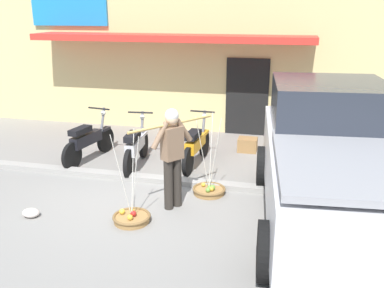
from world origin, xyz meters
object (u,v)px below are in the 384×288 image
object	(u,v)px
fruit_basket_right_side	(132,217)
motorcycle_second_in_row	(136,147)
motorcycle_nearest_shop	(88,141)
wooden_crate	(247,145)
fruit_basket_left_side	(209,190)
motorcycle_third_in_row	(196,145)
parked_truck	(332,160)
fruit_vendor	(172,152)
plastic_litter_bag	(31,213)

from	to	relation	value
fruit_basket_right_side	motorcycle_second_in_row	size ratio (longest dim) A/B	0.80
motorcycle_nearest_shop	wooden_crate	xyz separation A→B (m)	(3.31, 1.44, -0.29)
fruit_basket_right_side	wooden_crate	world-z (taller)	fruit_basket_right_side
fruit_basket_left_side	motorcycle_third_in_row	size ratio (longest dim) A/B	0.80
fruit_basket_right_side	motorcycle_third_in_row	world-z (taller)	fruit_basket_right_side
parked_truck	wooden_crate	bearing A→B (deg)	116.56
fruit_basket_right_side	wooden_crate	distance (m)	4.10
motorcycle_second_in_row	fruit_vendor	bearing A→B (deg)	-52.05
fruit_basket_right_side	motorcycle_second_in_row	world-z (taller)	fruit_basket_right_side
fruit_basket_right_side	plastic_litter_bag	xyz separation A→B (m)	(-1.63, -0.22, -0.01)
fruit_basket_left_side	motorcycle_second_in_row	distance (m)	2.03
fruit_basket_right_side	parked_truck	size ratio (longest dim) A/B	0.30
fruit_basket_right_side	plastic_litter_bag	world-z (taller)	fruit_basket_right_side
fruit_basket_left_side	wooden_crate	xyz separation A→B (m)	(0.40, 2.55, 0.08)
motorcycle_second_in_row	motorcycle_third_in_row	xyz separation A→B (m)	(1.20, 0.40, 0.00)
fruit_vendor	motorcycle_third_in_row	bearing A→B (deg)	91.89
plastic_litter_bag	wooden_crate	bearing A→B (deg)	53.61
fruit_basket_left_side	motorcycle_second_in_row	world-z (taller)	fruit_basket_left_side
motorcycle_third_in_row	fruit_basket_right_side	bearing A→B (deg)	-98.95
motorcycle_second_in_row	wooden_crate	xyz separation A→B (m)	(2.15, 1.59, -0.29)
fruit_basket_left_side	motorcycle_nearest_shop	world-z (taller)	fruit_basket_left_side
fruit_basket_right_side	motorcycle_second_in_row	bearing A→B (deg)	108.79
fruit_basket_left_side	plastic_litter_bag	world-z (taller)	fruit_basket_left_side
motorcycle_second_in_row	parked_truck	world-z (taller)	parked_truck
fruit_basket_right_side	motorcycle_third_in_row	xyz separation A→B (m)	(0.42, 2.67, 0.38)
motorcycle_nearest_shop	motorcycle_second_in_row	xyz separation A→B (m)	(1.16, -0.14, 0.00)
motorcycle_nearest_shop	plastic_litter_bag	size ratio (longest dim) A/B	6.47
motorcycle_third_in_row	fruit_vendor	bearing A→B (deg)	-88.11
fruit_basket_left_side	wooden_crate	world-z (taller)	fruit_basket_left_side
fruit_basket_left_side	parked_truck	distance (m)	2.29
fruit_basket_left_side	fruit_basket_right_side	xyz separation A→B (m)	(-0.97, -1.31, 0.00)
fruit_basket_left_side	fruit_basket_right_side	distance (m)	1.64
motorcycle_nearest_shop	wooden_crate	world-z (taller)	motorcycle_nearest_shop
fruit_basket_left_side	motorcycle_second_in_row	bearing A→B (deg)	151.19
fruit_vendor	wooden_crate	bearing A→B (deg)	74.46
parked_truck	plastic_litter_bag	world-z (taller)	parked_truck
wooden_crate	motorcycle_third_in_row	bearing A→B (deg)	-128.83
motorcycle_nearest_shop	motorcycle_third_in_row	size ratio (longest dim) A/B	0.99
fruit_basket_right_side	fruit_basket_left_side	bearing A→B (deg)	53.47
motorcycle_nearest_shop	motorcycle_second_in_row	distance (m)	1.16
motorcycle_nearest_shop	motorcycle_second_in_row	size ratio (longest dim) A/B	1.00
fruit_basket_right_side	motorcycle_nearest_shop	bearing A→B (deg)	128.61
motorcycle_second_in_row	motorcycle_nearest_shop	bearing A→B (deg)	173.05
motorcycle_third_in_row	wooden_crate	distance (m)	1.55
fruit_vendor	parked_truck	world-z (taller)	parked_truck
motorcycle_third_in_row	plastic_litter_bag	size ratio (longest dim) A/B	6.51
fruit_basket_left_side	motorcycle_nearest_shop	xyz separation A→B (m)	(-2.90, 1.10, 0.38)
parked_truck	fruit_vendor	bearing A→B (deg)	-178.99
fruit_vendor	motorcycle_third_in_row	world-z (taller)	fruit_vendor
fruit_vendor	motorcycle_second_in_row	world-z (taller)	fruit_vendor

